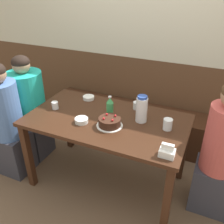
{
  "coord_description": "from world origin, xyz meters",
  "views": [
    {
      "loc": [
        0.82,
        -1.74,
        1.88
      ],
      "look_at": [
        0.03,
        0.05,
        0.79
      ],
      "focal_mm": 40.0,
      "sensor_mm": 36.0,
      "label": 1
    }
  ],
  "objects": [
    {
      "name": "glass_shot_small",
      "position": [
        -0.53,
        -0.03,
        0.78
      ],
      "size": [
        0.06,
        0.06,
        0.07
      ],
      "color": "silver",
      "rests_on": "dining_table"
    },
    {
      "name": "soju_bottle",
      "position": [
        -0.0,
        0.07,
        0.83
      ],
      "size": [
        0.06,
        0.06,
        0.19
      ],
      "color": "#388E4C",
      "rests_on": "dining_table"
    },
    {
      "name": "napkin_holder",
      "position": [
        0.61,
        -0.3,
        0.78
      ],
      "size": [
        0.11,
        0.08,
        0.11
      ],
      "color": "white",
      "rests_on": "dining_table"
    },
    {
      "name": "glass_tumbler_short",
      "position": [
        0.53,
        0.05,
        0.79
      ],
      "size": [
        0.08,
        0.08,
        0.1
      ],
      "color": "silver",
      "rests_on": "dining_table"
    },
    {
      "name": "water_pitcher",
      "position": [
        0.29,
        0.09,
        0.86
      ],
      "size": [
        0.1,
        0.1,
        0.24
      ],
      "color": "white",
      "rests_on": "dining_table"
    },
    {
      "name": "glass_water_tall",
      "position": [
        0.18,
        0.29,
        0.78
      ],
      "size": [
        0.07,
        0.07,
        0.07
      ],
      "color": "silver",
      "rests_on": "dining_table"
    },
    {
      "name": "dining_table",
      "position": [
        0.0,
        0.0,
        0.65
      ],
      "size": [
        1.44,
        0.8,
        0.74
      ],
      "color": "#381E11",
      "rests_on": "ground_plane"
    },
    {
      "name": "person_grey_tee",
      "position": [
        -0.98,
        0.08,
        0.58
      ],
      "size": [
        0.37,
        0.37,
        1.18
      ],
      "color": "#33333D",
      "rests_on": "ground_plane"
    },
    {
      "name": "person_teal_shirt",
      "position": [
        -0.98,
        -0.24,
        0.57
      ],
      "size": [
        0.34,
        0.31,
        1.2
      ],
      "color": "#33333D",
      "rests_on": "ground_plane"
    },
    {
      "name": "ground_plane",
      "position": [
        0.0,
        0.0,
        0.0
      ],
      "size": [
        12.0,
        12.0,
        0.0
      ],
      "primitive_type": "plane",
      "color": "brown"
    },
    {
      "name": "bowl_soup_white",
      "position": [
        -0.34,
        0.28,
        0.76
      ],
      "size": [
        0.12,
        0.12,
        0.03
      ],
      "color": "white",
      "rests_on": "dining_table"
    },
    {
      "name": "bowl_rice_small",
      "position": [
        -0.17,
        -0.15,
        0.76
      ],
      "size": [
        0.12,
        0.12,
        0.04
      ],
      "color": "white",
      "rests_on": "dining_table"
    },
    {
      "name": "person_pale_blue_shirt",
      "position": [
        0.98,
        0.1,
        0.58
      ],
      "size": [
        0.34,
        0.3,
        1.23
      ],
      "rotation": [
        0.0,
        0.0,
        3.14
      ],
      "color": "#33333D",
      "rests_on": "ground_plane"
    },
    {
      "name": "bench_seat",
      "position": [
        0.0,
        0.83,
        0.23
      ],
      "size": [
        2.16,
        0.38,
        0.45
      ],
      "color": "#381E11",
      "rests_on": "ground_plane"
    },
    {
      "name": "back_wall",
      "position": [
        0.0,
        1.05,
        1.25
      ],
      "size": [
        4.8,
        0.04,
        2.5
      ],
      "color": "brown",
      "rests_on": "ground_plane"
    },
    {
      "name": "birthday_cake",
      "position": [
        0.07,
        -0.1,
        0.78
      ],
      "size": [
        0.23,
        0.23,
        0.1
      ],
      "color": "white",
      "rests_on": "dining_table"
    }
  ]
}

